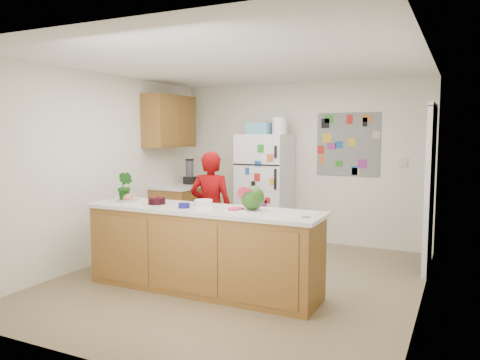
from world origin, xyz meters
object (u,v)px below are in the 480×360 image
at_px(person, 211,210).
at_px(cherry_bowl, 157,201).
at_px(refrigerator, 265,189).
at_px(watermelon, 252,198).

bearing_deg(person, cherry_bowl, 59.97).
bearing_deg(refrigerator, cherry_bowl, -98.08).
distance_m(refrigerator, watermelon, 2.49).
relative_size(watermelon, cherry_bowl, 1.28).
relative_size(refrigerator, watermelon, 6.79).
relative_size(refrigerator, person, 1.14).
height_order(person, watermelon, person).
relative_size(person, cherry_bowl, 7.68).
distance_m(refrigerator, person, 1.56).
height_order(watermelon, cherry_bowl, watermelon).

